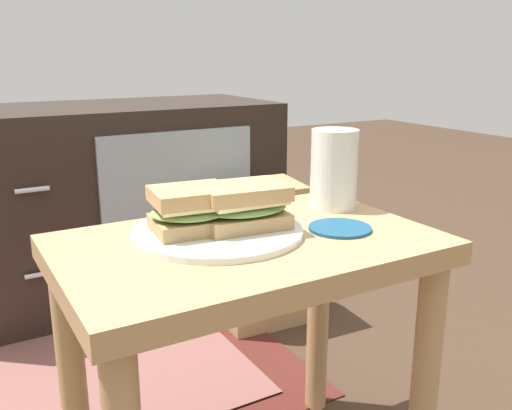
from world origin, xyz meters
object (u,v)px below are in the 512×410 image
at_px(tv_cabinet, 116,201).
at_px(beer_glass, 334,170).
at_px(sandwich_back, 243,206).
at_px(plate, 218,232).
at_px(coaster, 340,228).
at_px(paper_bag, 261,254).
at_px(sandwich_front, 191,210).

distance_m(tv_cabinet, beer_glass, 0.92).
height_order(tv_cabinet, sandwich_back, tv_cabinet).
bearing_deg(plate, beer_glass, 8.39).
relative_size(plate, beer_glass, 1.86).
relative_size(coaster, paper_bag, 0.25).
xyz_separation_m(beer_glass, paper_bag, (0.13, 0.47, -0.34)).
bearing_deg(sandwich_front, paper_bag, 50.07).
distance_m(sandwich_front, coaster, 0.24).
height_order(sandwich_front, paper_bag, sandwich_front).
height_order(plate, sandwich_front, sandwich_front).
distance_m(sandwich_back, paper_bag, 0.70).
bearing_deg(beer_glass, plate, -171.61).
xyz_separation_m(plate, beer_glass, (0.25, 0.04, 0.06)).
xyz_separation_m(plate, sandwich_back, (0.04, -0.01, 0.04)).
distance_m(sandwich_back, coaster, 0.16).
height_order(plate, sandwich_back, sandwich_back).
height_order(sandwich_front, sandwich_back, same).
height_order(sandwich_back, beer_glass, beer_glass).
xyz_separation_m(tv_cabinet, sandwich_back, (-0.06, -0.92, 0.21)).
xyz_separation_m(tv_cabinet, sandwich_front, (-0.14, -0.90, 0.21)).
height_order(sandwich_front, coaster, sandwich_front).
bearing_deg(plate, sandwich_front, 165.80).
bearing_deg(coaster, tv_cabinet, 94.59).
relative_size(sandwich_back, beer_glass, 1.06).
distance_m(plate, coaster, 0.19).
distance_m(sandwich_back, beer_glass, 0.21).
relative_size(plate, paper_bag, 0.66).
relative_size(sandwich_front, paper_bag, 0.33).
bearing_deg(sandwich_back, tv_cabinet, 86.32).
height_order(plate, paper_bag, plate).
relative_size(plate, sandwich_back, 1.76).
bearing_deg(tv_cabinet, sandwich_back, -93.68).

